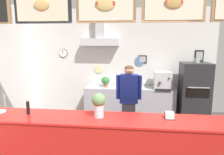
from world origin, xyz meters
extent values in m
cube|color=#9E9E99|center=(0.00, 2.72, 1.54)|extent=(5.31, 0.12, 3.07)
cube|color=silver|center=(0.00, 2.66, 1.54)|extent=(5.27, 0.01, 3.03)
cylinder|color=black|center=(-1.61, 2.64, 1.83)|extent=(0.25, 0.02, 0.25)
cylinder|color=white|center=(-1.61, 2.63, 1.83)|extent=(0.23, 0.01, 0.23)
cube|color=black|center=(-1.61, 2.62, 1.87)|extent=(0.02, 0.01, 0.09)
cylinder|color=beige|center=(-0.57, 2.64, 1.37)|extent=(0.23, 0.02, 0.23)
cylinder|color=teal|center=(0.59, 2.64, 1.62)|extent=(0.27, 0.02, 0.27)
cube|color=black|center=(2.19, 2.64, 1.78)|extent=(0.23, 0.02, 0.32)
cube|color=#A6A6A6|center=(2.19, 2.63, 1.78)|extent=(0.17, 0.01, 0.23)
cube|color=black|center=(0.67, 2.64, 1.67)|extent=(0.23, 0.02, 0.22)
cube|color=#A0A0A0|center=(0.67, 2.63, 1.67)|extent=(0.17, 0.01, 0.16)
cube|color=silver|center=(-0.49, 2.51, 2.15)|extent=(1.03, 0.30, 0.20)
cube|color=silver|center=(-0.49, 2.54, 2.63)|extent=(0.24, 0.24, 0.77)
cube|color=black|center=(-1.01, 0.07, 2.73)|extent=(0.93, 0.05, 0.54)
cube|color=beige|center=(-1.01, 0.05, 2.73)|extent=(0.83, 0.01, 0.47)
ellipsoid|color=#DBAD60|center=(-1.01, 0.03, 2.75)|extent=(0.25, 0.04, 0.18)
cube|color=tan|center=(-1.01, 0.03, 2.75)|extent=(0.24, 0.01, 0.05)
cube|color=olive|center=(0.00, 0.07, 2.73)|extent=(0.93, 0.05, 0.54)
cube|color=#F2E5C6|center=(0.00, 0.05, 2.73)|extent=(0.83, 0.01, 0.47)
ellipsoid|color=#E5BC70|center=(0.00, 0.03, 2.75)|extent=(0.31, 0.04, 0.22)
cube|color=#B74233|center=(0.00, 0.03, 2.75)|extent=(0.30, 0.01, 0.06)
cube|color=#9E754C|center=(1.01, 0.07, 2.73)|extent=(0.93, 0.05, 0.54)
cube|color=#F2E5C6|center=(1.01, 0.05, 2.73)|extent=(0.83, 0.01, 0.47)
ellipsoid|color=tan|center=(1.01, 0.03, 2.75)|extent=(0.27, 0.04, 0.19)
cube|color=#B74233|center=(1.01, 0.03, 2.75)|extent=(0.26, 0.01, 0.05)
cube|color=red|center=(0.00, -0.22, 0.50)|extent=(4.60, 0.59, 1.00)
cube|color=red|center=(0.00, -0.22, 1.01)|extent=(4.69, 0.62, 0.03)
cube|color=#A3A5AD|center=(0.33, 2.32, 0.47)|extent=(2.41, 0.55, 0.93)
cube|color=gray|center=(0.33, 2.32, 0.17)|extent=(2.29, 0.51, 0.02)
cube|color=#232326|center=(1.98, 2.14, 0.82)|extent=(0.71, 0.60, 1.64)
cube|color=black|center=(1.98, 1.83, 0.95)|extent=(0.53, 0.02, 0.20)
cube|color=#A3A5AD|center=(1.98, 1.81, 1.08)|extent=(0.50, 0.02, 0.02)
cylinder|color=#A3A5AD|center=(1.98, 2.14, 1.69)|extent=(0.14, 0.14, 0.10)
cube|color=#232328|center=(0.34, 1.04, 0.45)|extent=(0.29, 0.21, 0.90)
cube|color=#1E339E|center=(0.34, 1.04, 1.20)|extent=(0.38, 0.23, 0.60)
cylinder|color=#1E339E|center=(0.57, 1.05, 1.23)|extent=(0.08, 0.08, 0.51)
cylinder|color=#1E339E|center=(0.12, 1.04, 1.23)|extent=(0.08, 0.08, 0.51)
sphere|color=tan|center=(0.34, 1.04, 1.59)|extent=(0.20, 0.20, 0.20)
ellipsoid|color=#4C331E|center=(0.34, 1.04, 1.63)|extent=(0.19, 0.19, 0.11)
cube|color=silver|center=(1.20, 2.30, 1.16)|extent=(0.44, 0.40, 0.45)
cylinder|color=#4C4C51|center=(1.11, 2.07, 1.13)|extent=(0.06, 0.06, 0.06)
cube|color=black|center=(1.20, 2.06, 0.95)|extent=(0.40, 0.10, 0.04)
sphere|color=black|center=(1.33, 2.08, 1.25)|extent=(0.04, 0.04, 0.04)
cylinder|color=#9E563D|center=(-0.34, 2.36, 0.98)|extent=(0.12, 0.12, 0.09)
ellipsoid|color=#387A3D|center=(-0.34, 2.36, 1.10)|extent=(0.23, 0.23, 0.20)
cylinder|color=beige|center=(0.52, 2.34, 0.98)|extent=(0.12, 0.12, 0.09)
ellipsoid|color=#2D6638|center=(0.52, 2.34, 1.10)|extent=(0.21, 0.21, 0.19)
cylinder|color=silver|center=(-0.08, -0.19, 1.12)|extent=(0.15, 0.15, 0.20)
cylinder|color=gray|center=(-0.08, -0.19, 1.06)|extent=(0.13, 0.13, 0.06)
ellipsoid|color=#5B844C|center=(-0.08, -0.19, 1.30)|extent=(0.21, 0.21, 0.21)
cylinder|color=black|center=(-1.23, -0.19, 1.13)|extent=(0.05, 0.05, 0.21)
sphere|color=gray|center=(-1.23, -0.19, 1.25)|extent=(0.05, 0.05, 0.05)
cube|color=#262628|center=(1.00, -0.13, 1.03)|extent=(0.15, 0.15, 0.01)
cylinder|color=#262628|center=(0.92, -0.13, 1.08)|extent=(0.01, 0.01, 0.11)
cylinder|color=#262628|center=(1.07, -0.13, 1.08)|extent=(0.01, 0.01, 0.11)
cube|color=white|center=(1.00, -0.13, 1.08)|extent=(0.13, 0.13, 0.09)
camera|label=1|loc=(0.46, -3.23, 2.21)|focal=33.48mm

